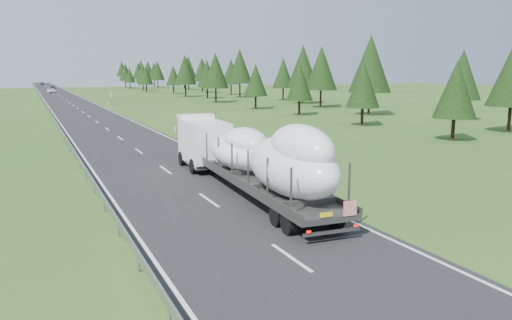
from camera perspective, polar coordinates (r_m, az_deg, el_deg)
name	(u,v)px	position (r m, az deg, el deg)	size (l,w,h in m)	color
ground	(209,200)	(26.40, -5.40, -4.62)	(400.00, 400.00, 0.00)	#2D501A
road_surface	(66,100)	(124.59, -20.88, 6.38)	(10.00, 400.00, 0.02)	black
guardrail	(41,98)	(124.26, -23.34, 6.49)	(0.10, 400.00, 0.76)	slate
marker_posts	(74,90)	(179.85, -20.05, 7.55)	(0.13, 350.08, 1.00)	silver
highway_sign	(111,96)	(105.40, -16.24, 7.06)	(0.08, 0.90, 2.60)	slate
tree_line_right	(207,70)	(147.57, -5.58, 10.17)	(26.65, 317.26, 12.56)	black
boat_truck	(251,154)	(27.21, -0.57, 0.69)	(3.48, 19.56, 4.43)	white
distant_van	(51,90)	(169.78, -22.35, 7.36)	(2.49, 5.40, 1.50)	white
distant_car_dark	(53,88)	(201.14, -22.23, 7.66)	(1.58, 3.93, 1.34)	black
distant_car_blue	(42,83)	(273.54, -23.28, 8.06)	(1.54, 4.42, 1.46)	#192246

